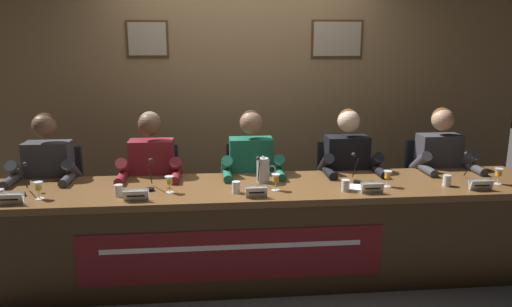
{
  "coord_description": "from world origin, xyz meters",
  "views": [
    {
      "loc": [
        -0.33,
        -3.47,
        1.8
      ],
      "look_at": [
        0.0,
        0.0,
        0.98
      ],
      "focal_mm": 33.61,
      "sensor_mm": 36.0,
      "label": 1
    }
  ],
  "objects_px": {
    "chair_left": "(156,200)",
    "nameplate_right": "(372,188)",
    "conference_table": "(257,218)",
    "chair_far_left": "(58,203)",
    "juice_glass_center": "(276,179)",
    "chair_center": "(250,197)",
    "water_cup_center": "(236,188)",
    "document_stack_right": "(364,188)",
    "chair_right": "(341,194)",
    "juice_glass_right": "(388,176)",
    "chair_far_right": "(429,192)",
    "nameplate_far_left": "(9,199)",
    "water_cup_far_right": "(447,181)",
    "water_cup_right": "(346,186)",
    "panelist_center": "(252,173)",
    "microphone_right": "(356,173)",
    "microphone_far_right": "(470,172)",
    "juice_glass_far_right": "(499,173)",
    "water_cup_far_left": "(0,196)",
    "juice_glass_far_left": "(38,187)",
    "water_cup_left": "(119,191)",
    "nameplate_far_right": "(481,185)",
    "panelist_far_left": "(47,178)",
    "juice_glass_left": "(169,181)",
    "nameplate_center": "(256,192)",
    "panelist_left": "(151,176)",
    "panelist_far_right": "(442,168)",
    "panelist_right": "(349,171)",
    "microphone_far_left": "(23,184)",
    "nameplate_left": "(136,195)",
    "microphone_left": "(150,179)",
    "water_pitcher_central": "(263,170)"
  },
  "relations": [
    {
      "from": "conference_table",
      "to": "chair_far_left",
      "type": "height_order",
      "value": "chair_far_left"
    },
    {
      "from": "document_stack_right",
      "to": "chair_right",
      "type": "bearing_deg",
      "value": 87.09
    },
    {
      "from": "microphone_far_left",
      "to": "nameplate_left",
      "type": "xyz_separation_m",
      "value": [
        0.83,
        -0.23,
        -0.03
      ]
    },
    {
      "from": "chair_left",
      "to": "juice_glass_center",
      "type": "height_order",
      "value": "chair_left"
    },
    {
      "from": "panelist_left",
      "to": "juice_glass_right",
      "type": "xyz_separation_m",
      "value": [
        1.81,
        -0.49,
        0.09
      ]
    },
    {
      "from": "chair_left",
      "to": "juice_glass_left",
      "type": "height_order",
      "value": "chair_left"
    },
    {
      "from": "conference_table",
      "to": "panelist_far_right",
      "type": "relative_size",
      "value": 3.56
    },
    {
      "from": "chair_center",
      "to": "water_cup_center",
      "type": "distance_m",
      "value": 0.81
    },
    {
      "from": "panelist_center",
      "to": "water_cup_right",
      "type": "height_order",
      "value": "panelist_center"
    },
    {
      "from": "chair_far_left",
      "to": "juice_glass_far_left",
      "type": "distance_m",
      "value": 0.83
    },
    {
      "from": "nameplate_right",
      "to": "juice_glass_far_right",
      "type": "relative_size",
      "value": 1.29
    },
    {
      "from": "nameplate_far_left",
      "to": "water_cup_far_right",
      "type": "distance_m",
      "value": 3.13
    },
    {
      "from": "chair_far_right",
      "to": "water_pitcher_central",
      "type": "distance_m",
      "value": 1.7
    },
    {
      "from": "conference_table",
      "to": "juice_glass_far_right",
      "type": "height_order",
      "value": "juice_glass_far_right"
    },
    {
      "from": "chair_center",
      "to": "juice_glass_far_right",
      "type": "height_order",
      "value": "chair_center"
    },
    {
      "from": "microphone_left",
      "to": "panelist_far_left",
      "type": "bearing_deg",
      "value": 156.36
    },
    {
      "from": "juice_glass_left",
      "to": "chair_right",
      "type": "bearing_deg",
      "value": 24.97
    },
    {
      "from": "panelist_left",
      "to": "document_stack_right",
      "type": "xyz_separation_m",
      "value": [
        1.62,
        -0.52,
        0.01
      ]
    },
    {
      "from": "panelist_far_left",
      "to": "water_cup_left",
      "type": "distance_m",
      "value": 0.85
    },
    {
      "from": "chair_left",
      "to": "water_pitcher_central",
      "type": "xyz_separation_m",
      "value": [
        0.89,
        -0.48,
        0.38
      ]
    },
    {
      "from": "water_cup_far_left",
      "to": "chair_right",
      "type": "xyz_separation_m",
      "value": [
        2.61,
        0.76,
        -0.32
      ]
    },
    {
      "from": "water_cup_left",
      "to": "water_cup_far_right",
      "type": "distance_m",
      "value": 2.43
    },
    {
      "from": "panelist_left",
      "to": "panelist_right",
      "type": "height_order",
      "value": "same"
    },
    {
      "from": "chair_center",
      "to": "juice_glass_far_left",
      "type": "bearing_deg",
      "value": -154.19
    },
    {
      "from": "chair_center",
      "to": "panelist_right",
      "type": "relative_size",
      "value": 0.74
    },
    {
      "from": "conference_table",
      "to": "water_cup_far_left",
      "type": "xyz_separation_m",
      "value": [
        -1.78,
        -0.08,
        0.26
      ]
    },
    {
      "from": "nameplate_center",
      "to": "water_cup_right",
      "type": "xyz_separation_m",
      "value": [
        0.66,
        0.08,
        -0.0
      ]
    },
    {
      "from": "water_cup_left",
      "to": "panelist_center",
      "type": "distance_m",
      "value": 1.12
    },
    {
      "from": "conference_table",
      "to": "water_pitcher_central",
      "type": "height_order",
      "value": "water_pitcher_central"
    },
    {
      "from": "chair_far_right",
      "to": "microphone_far_right",
      "type": "relative_size",
      "value": 4.25
    },
    {
      "from": "water_cup_far_left",
      "to": "microphone_far_right",
      "type": "xyz_separation_m",
      "value": [
        3.46,
        0.16,
        0.04
      ]
    },
    {
      "from": "conference_table",
      "to": "nameplate_right",
      "type": "xyz_separation_m",
      "value": [
        0.82,
        -0.15,
        0.26
      ]
    },
    {
      "from": "nameplate_far_left",
      "to": "water_cup_right",
      "type": "height_order",
      "value": "water_cup_right"
    },
    {
      "from": "conference_table",
      "to": "panelist_far_left",
      "type": "distance_m",
      "value": 1.73
    },
    {
      "from": "nameplate_center",
      "to": "juice_glass_center",
      "type": "bearing_deg",
      "value": 43.31
    },
    {
      "from": "water_cup_far_left",
      "to": "juice_glass_left",
      "type": "distance_m",
      "value": 1.14
    },
    {
      "from": "juice_glass_right",
      "to": "nameplate_far_left",
      "type": "bearing_deg",
      "value": -176.76
    },
    {
      "from": "panelist_left",
      "to": "chair_right",
      "type": "xyz_separation_m",
      "value": [
        1.65,
        0.2,
        -0.28
      ]
    },
    {
      "from": "chair_far_right",
      "to": "nameplate_far_right",
      "type": "xyz_separation_m",
      "value": [
        -0.02,
        -0.83,
        0.32
      ]
    },
    {
      "from": "water_cup_left",
      "to": "microphone_far_right",
      "type": "height_order",
      "value": "microphone_far_right"
    },
    {
      "from": "nameplate_right",
      "to": "nameplate_center",
      "type": "bearing_deg",
      "value": -178.84
    },
    {
      "from": "nameplate_left",
      "to": "water_cup_right",
      "type": "relative_size",
      "value": 2.0
    },
    {
      "from": "panelist_far_right",
      "to": "nameplate_far_right",
      "type": "relative_size",
      "value": 7.32
    },
    {
      "from": "juice_glass_right",
      "to": "chair_far_right",
      "type": "height_order",
      "value": "chair_far_right"
    },
    {
      "from": "nameplate_left",
      "to": "water_cup_far_left",
      "type": "bearing_deg",
      "value": 175.11
    },
    {
      "from": "panelist_center",
      "to": "microphone_right",
      "type": "bearing_deg",
      "value": -23.74
    },
    {
      "from": "document_stack_right",
      "to": "nameplate_far_right",
      "type": "bearing_deg",
      "value": -7.62
    },
    {
      "from": "chair_far_right",
      "to": "water_cup_far_right",
      "type": "height_order",
      "value": "chair_far_right"
    },
    {
      "from": "chair_far_left",
      "to": "juice_glass_left",
      "type": "distance_m",
      "value": 1.28
    },
    {
      "from": "chair_left",
      "to": "nameplate_right",
      "type": "relative_size",
      "value": 5.77
    }
  ]
}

